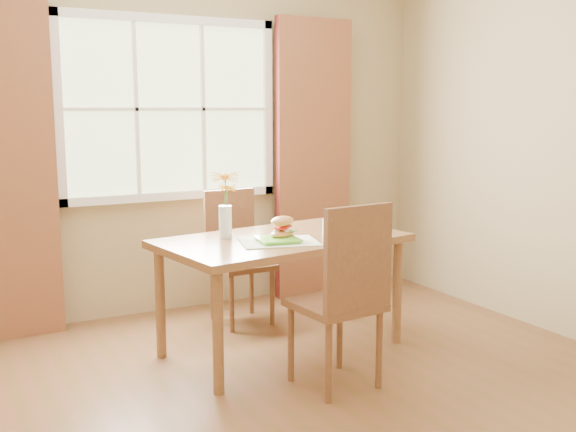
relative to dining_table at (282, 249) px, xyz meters
The scene contains 12 objects.
room 1.07m from the dining_table, 113.59° to the right, with size 4.24×3.84×2.74m.
window 1.45m from the dining_table, 105.83° to the left, with size 1.62×0.06×1.32m.
curtain_left 1.86m from the dining_table, 144.66° to the left, with size 0.65×0.08×2.20m, color #5E1916.
curtain_right 1.41m from the dining_table, 51.56° to the left, with size 0.65×0.08×2.20m, color #5E1916.
dining_table is the anchor object (origin of this frame).
chair_near 0.71m from the dining_table, 89.26° to the right, with size 0.47×0.47×1.02m.
chair_far 0.71m from the dining_table, 90.29° to the left, with size 0.40×0.40×0.93m.
placemat 0.18m from the dining_table, 123.68° to the right, with size 0.45×0.33×0.01m, color #E4E8C4.
plate 0.19m from the dining_table, 126.86° to the right, with size 0.24×0.24×0.01m, color #6ADC37.
croissant_sandwich 0.19m from the dining_table, 116.67° to the right, with size 0.21×0.18×0.13m.
water_glass 0.31m from the dining_table, 19.47° to the right, with size 0.07×0.07×0.11m.
flower_vase 0.47m from the dining_table, 156.62° to the left, with size 0.17×0.17×0.41m.
Camera 1 is at (-1.56, -2.88, 1.52)m, focal length 42.00 mm.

